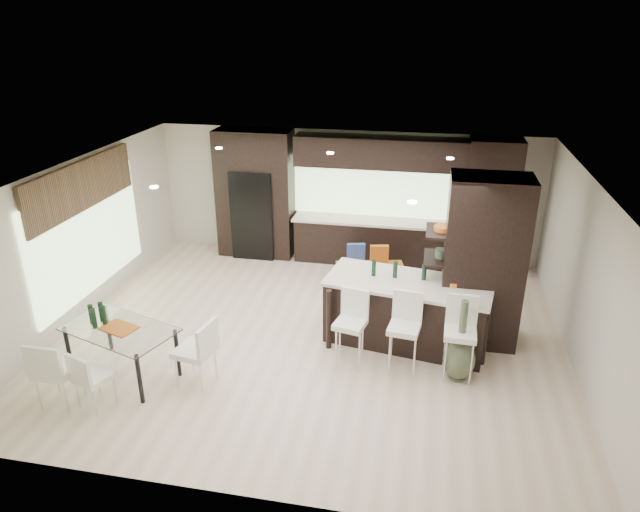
% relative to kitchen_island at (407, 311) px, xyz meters
% --- Properties ---
extents(ground, '(8.00, 8.00, 0.00)m').
position_rel_kitchen_island_xyz_m(ground, '(-1.50, -0.10, -0.53)').
color(ground, beige).
rests_on(ground, ground).
extents(back_wall, '(8.00, 0.02, 2.70)m').
position_rel_kitchen_island_xyz_m(back_wall, '(-1.50, 3.40, 0.82)').
color(back_wall, beige).
rests_on(back_wall, ground).
extents(left_wall, '(0.02, 7.00, 2.70)m').
position_rel_kitchen_island_xyz_m(left_wall, '(-5.50, -0.10, 0.82)').
color(left_wall, beige).
rests_on(left_wall, ground).
extents(right_wall, '(0.02, 7.00, 2.70)m').
position_rel_kitchen_island_xyz_m(right_wall, '(2.50, -0.10, 0.82)').
color(right_wall, beige).
rests_on(right_wall, ground).
extents(ceiling, '(8.00, 7.00, 0.02)m').
position_rel_kitchen_island_xyz_m(ceiling, '(-1.50, -0.10, 2.17)').
color(ceiling, white).
rests_on(ceiling, ground).
extents(window_left, '(0.04, 3.20, 1.90)m').
position_rel_kitchen_island_xyz_m(window_left, '(-5.46, 0.10, 0.82)').
color(window_left, '#B2D199').
rests_on(window_left, left_wall).
extents(window_back, '(3.40, 0.04, 1.20)m').
position_rel_kitchen_island_xyz_m(window_back, '(-0.90, 3.36, 1.02)').
color(window_back, '#B2D199').
rests_on(window_back, back_wall).
extents(stone_accent, '(0.08, 3.00, 0.80)m').
position_rel_kitchen_island_xyz_m(stone_accent, '(-5.43, 0.10, 1.72)').
color(stone_accent, brown).
rests_on(stone_accent, left_wall).
extents(ceiling_spots, '(4.00, 3.00, 0.02)m').
position_rel_kitchen_island_xyz_m(ceiling_spots, '(-1.50, 0.15, 2.15)').
color(ceiling_spots, white).
rests_on(ceiling_spots, ceiling).
extents(back_cabinetry, '(6.80, 0.68, 2.70)m').
position_rel_kitchen_island_xyz_m(back_cabinetry, '(-1.00, 3.07, 0.82)').
color(back_cabinetry, black).
rests_on(back_cabinetry, ground).
extents(refrigerator, '(0.90, 0.68, 1.90)m').
position_rel_kitchen_island_xyz_m(refrigerator, '(-3.40, 3.02, 0.42)').
color(refrigerator, black).
rests_on(refrigerator, ground).
extents(partition_column, '(1.20, 0.80, 2.70)m').
position_rel_kitchen_island_xyz_m(partition_column, '(1.10, 0.30, 0.82)').
color(partition_column, black).
rests_on(partition_column, ground).
extents(kitchen_island, '(2.69, 1.50, 1.06)m').
position_rel_kitchen_island_xyz_m(kitchen_island, '(0.00, 0.00, 0.00)').
color(kitchen_island, black).
rests_on(kitchen_island, ground).
extents(stool_left, '(0.51, 0.51, 0.96)m').
position_rel_kitchen_island_xyz_m(stool_left, '(-0.78, -0.86, -0.05)').
color(stool_left, white).
rests_on(stool_left, ground).
extents(stool_mid, '(0.49, 0.49, 0.99)m').
position_rel_kitchen_island_xyz_m(stool_mid, '(0.00, -0.87, -0.04)').
color(stool_mid, white).
rests_on(stool_mid, ground).
extents(stool_right, '(0.46, 0.46, 1.00)m').
position_rel_kitchen_island_xyz_m(stool_right, '(0.78, -0.87, -0.03)').
color(stool_right, white).
rests_on(stool_right, ground).
extents(bench, '(1.37, 0.77, 0.50)m').
position_rel_kitchen_island_xyz_m(bench, '(-0.78, 1.75, -0.28)').
color(bench, black).
rests_on(bench, ground).
extents(floor_vase, '(0.53, 0.53, 1.26)m').
position_rel_kitchen_island_xyz_m(floor_vase, '(0.80, -0.89, 0.10)').
color(floor_vase, '#49573E').
rests_on(floor_vase, ground).
extents(dining_table, '(1.78, 1.34, 0.76)m').
position_rel_kitchen_island_xyz_m(dining_table, '(-3.96, -1.73, -0.15)').
color(dining_table, white).
rests_on(dining_table, ground).
extents(chair_near, '(0.55, 0.55, 0.79)m').
position_rel_kitchen_island_xyz_m(chair_near, '(-3.96, -2.46, -0.14)').
color(chair_near, white).
rests_on(chair_near, ground).
extents(chair_far, '(0.51, 0.51, 0.93)m').
position_rel_kitchen_island_xyz_m(chair_far, '(-4.45, -2.50, -0.07)').
color(chair_far, white).
rests_on(chair_far, ground).
extents(chair_end, '(0.58, 0.58, 0.92)m').
position_rel_kitchen_island_xyz_m(chair_end, '(-2.84, -1.73, -0.07)').
color(chair_end, white).
rests_on(chair_end, ground).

